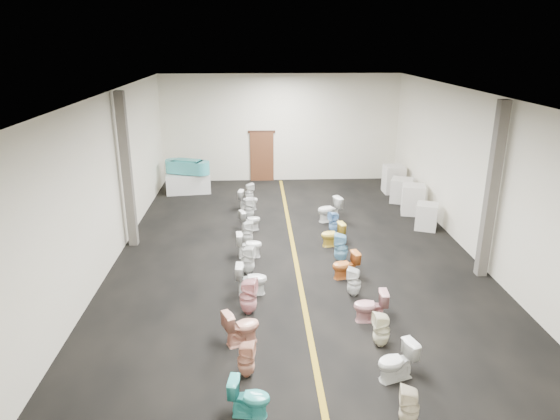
{
  "coord_description": "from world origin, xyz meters",
  "views": [
    {
      "loc": [
        -1.06,
        -13.01,
        5.84
      ],
      "look_at": [
        -0.37,
        1.0,
        1.01
      ],
      "focal_mm": 32.0,
      "sensor_mm": 36.0,
      "label": 1
    }
  ],
  "objects_px": {
    "toilet_right_6": "(341,248)",
    "toilet_right_7": "(333,235)",
    "appliance_crate_b": "(413,199)",
    "toilet_left_1": "(246,359)",
    "appliance_crate_a": "(427,216)",
    "toilet_left_2": "(242,327)",
    "toilet_left_7": "(247,233)",
    "toilet_left_8": "(250,220)",
    "toilet_right_9": "(329,210)",
    "toilet_left_6": "(249,245)",
    "toilet_right_1": "(397,362)",
    "toilet_left_5": "(248,260)",
    "toilet_left_9": "(249,209)",
    "toilet_right_5": "(345,265)",
    "bathtub": "(187,166)",
    "toilet_left_11": "(249,192)",
    "toilet_right_2": "(381,330)",
    "toilet_right_4": "(354,282)",
    "toilet_left_0": "(250,397)",
    "appliance_crate_d": "(394,179)",
    "display_table": "(188,183)",
    "toilet_left_10": "(248,200)",
    "toilet_left_3": "(248,296)",
    "toilet_right_8": "(334,222)",
    "toilet_right_3": "(370,306)",
    "appliance_crate_c": "(402,190)",
    "toilet_left_4": "(252,279)",
    "toilet_right_0": "(409,407)"
  },
  "relations": [
    {
      "from": "toilet_left_7",
      "to": "toilet_left_8",
      "type": "relative_size",
      "value": 1.06
    },
    {
      "from": "toilet_left_1",
      "to": "toilet_right_5",
      "type": "xyz_separation_m",
      "value": [
        2.48,
        3.84,
        -0.0
      ]
    },
    {
      "from": "toilet_left_5",
      "to": "toilet_left_9",
      "type": "relative_size",
      "value": 1.03
    },
    {
      "from": "toilet_left_6",
      "to": "toilet_right_1",
      "type": "xyz_separation_m",
      "value": [
        2.69,
        -5.48,
        0.0
      ]
    },
    {
      "from": "toilet_left_3",
      "to": "toilet_left_8",
      "type": "relative_size",
      "value": 1.24
    },
    {
      "from": "toilet_right_6",
      "to": "toilet_right_7",
      "type": "height_order",
      "value": "toilet_right_6"
    },
    {
      "from": "toilet_left_2",
      "to": "toilet_left_11",
      "type": "distance_m",
      "value": 9.32
    },
    {
      "from": "toilet_left_1",
      "to": "toilet_right_9",
      "type": "distance_m",
      "value": 8.48
    },
    {
      "from": "display_table",
      "to": "toilet_left_4",
      "type": "height_order",
      "value": "display_table"
    },
    {
      "from": "appliance_crate_b",
      "to": "toilet_right_5",
      "type": "distance_m",
      "value": 5.82
    },
    {
      "from": "appliance_crate_b",
      "to": "toilet_left_6",
      "type": "height_order",
      "value": "appliance_crate_b"
    },
    {
      "from": "toilet_left_1",
      "to": "toilet_left_2",
      "type": "xyz_separation_m",
      "value": [
        -0.11,
        1.06,
        0.02
      ]
    },
    {
      "from": "toilet_left_1",
      "to": "toilet_right_0",
      "type": "xyz_separation_m",
      "value": [
        2.59,
        -1.35,
        -0.0
      ]
    },
    {
      "from": "appliance_crate_b",
      "to": "toilet_right_5",
      "type": "bearing_deg",
      "value": -123.57
    },
    {
      "from": "toilet_left_1",
      "to": "bathtub",
      "type": "bearing_deg",
      "value": 21.22
    },
    {
      "from": "toilet_left_8",
      "to": "toilet_left_11",
      "type": "height_order",
      "value": "toilet_left_11"
    },
    {
      "from": "toilet_left_10",
      "to": "toilet_right_9",
      "type": "distance_m",
      "value": 3.07
    },
    {
      "from": "toilet_left_10",
      "to": "toilet_left_3",
      "type": "bearing_deg",
      "value": -168.96
    },
    {
      "from": "toilet_left_6",
      "to": "toilet_right_3",
      "type": "xyz_separation_m",
      "value": [
        2.65,
        -3.52,
        0.0
      ]
    },
    {
      "from": "toilet_right_8",
      "to": "toilet_left_4",
      "type": "bearing_deg",
      "value": -54.37
    },
    {
      "from": "appliance_crate_b",
      "to": "toilet_left_10",
      "type": "distance_m",
      "value": 5.81
    },
    {
      "from": "toilet_left_1",
      "to": "toilet_right_2",
      "type": "distance_m",
      "value": 2.79
    },
    {
      "from": "toilet_right_2",
      "to": "toilet_right_5",
      "type": "height_order",
      "value": "toilet_right_2"
    },
    {
      "from": "toilet_left_2",
      "to": "appliance_crate_b",
      "type": "bearing_deg",
      "value": -61.18
    },
    {
      "from": "toilet_left_2",
      "to": "toilet_left_8",
      "type": "xyz_separation_m",
      "value": [
        0.12,
        6.28,
        -0.03
      ]
    },
    {
      "from": "appliance_crate_d",
      "to": "toilet_left_8",
      "type": "bearing_deg",
      "value": -145.53
    },
    {
      "from": "bathtub",
      "to": "toilet_left_11",
      "type": "relative_size",
      "value": 2.54
    },
    {
      "from": "toilet_left_1",
      "to": "toilet_right_9",
      "type": "xyz_separation_m",
      "value": [
        2.67,
        8.05,
        0.06
      ]
    },
    {
      "from": "toilet_left_5",
      "to": "toilet_left_9",
      "type": "xyz_separation_m",
      "value": [
        -0.01,
        4.19,
        -0.01
      ]
    },
    {
      "from": "bathtub",
      "to": "toilet_right_4",
      "type": "height_order",
      "value": "bathtub"
    },
    {
      "from": "toilet_left_7",
      "to": "toilet_right_9",
      "type": "bearing_deg",
      "value": -61.17
    },
    {
      "from": "toilet_left_1",
      "to": "toilet_right_7",
      "type": "distance_m",
      "value": 6.44
    },
    {
      "from": "display_table",
      "to": "toilet_right_4",
      "type": "xyz_separation_m",
      "value": [
        4.99,
        -8.77,
        -0.02
      ]
    },
    {
      "from": "toilet_left_1",
      "to": "toilet_right_6",
      "type": "bearing_deg",
      "value": -18.46
    },
    {
      "from": "toilet_right_1",
      "to": "toilet_right_5",
      "type": "bearing_deg",
      "value": 164.58
    },
    {
      "from": "toilet_left_0",
      "to": "toilet_left_1",
      "type": "xyz_separation_m",
      "value": [
        -0.07,
        1.0,
        0.01
      ]
    },
    {
      "from": "appliance_crate_b",
      "to": "toilet_left_1",
      "type": "height_order",
      "value": "appliance_crate_b"
    },
    {
      "from": "toilet_left_1",
      "to": "toilet_right_1",
      "type": "bearing_deg",
      "value": -85.35
    },
    {
      "from": "toilet_left_2",
      "to": "toilet_right_3",
      "type": "height_order",
      "value": "toilet_left_2"
    },
    {
      "from": "display_table",
      "to": "toilet_left_2",
      "type": "bearing_deg",
      "value": -77.42
    },
    {
      "from": "toilet_right_2",
      "to": "toilet_right_5",
      "type": "bearing_deg",
      "value": 179.28
    },
    {
      "from": "toilet_left_1",
      "to": "toilet_right_9",
      "type": "relative_size",
      "value": 0.85
    },
    {
      "from": "appliance_crate_c",
      "to": "toilet_right_2",
      "type": "distance_m",
      "value": 9.71
    },
    {
      "from": "toilet_left_6",
      "to": "toilet_right_8",
      "type": "height_order",
      "value": "toilet_left_6"
    },
    {
      "from": "toilet_left_8",
      "to": "toilet_left_4",
      "type": "bearing_deg",
      "value": 160.29
    },
    {
      "from": "toilet_left_9",
      "to": "toilet_right_3",
      "type": "distance_m",
      "value": 7.16
    },
    {
      "from": "appliance_crate_d",
      "to": "toilet_left_2",
      "type": "distance_m",
      "value": 11.72
    },
    {
      "from": "toilet_right_6",
      "to": "toilet_right_9",
      "type": "xyz_separation_m",
      "value": [
        0.14,
        3.24,
        -0.0
      ]
    },
    {
      "from": "appliance_crate_a",
      "to": "toilet_left_2",
      "type": "height_order",
      "value": "appliance_crate_a"
    },
    {
      "from": "toilet_right_8",
      "to": "toilet_left_2",
      "type": "bearing_deg",
      "value": -45.53
    }
  ]
}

